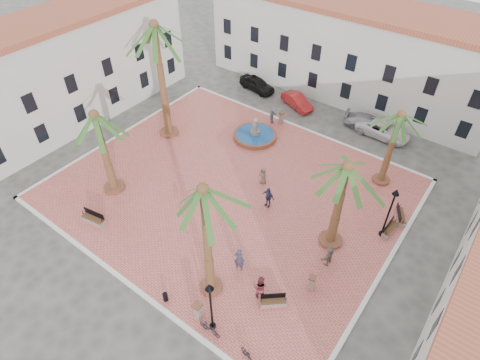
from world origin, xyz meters
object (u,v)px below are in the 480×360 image
at_px(bench_s, 94,220).
at_px(car_black, 257,84).
at_px(bench_se, 273,302).
at_px(bench_ne, 400,216).
at_px(palm_nw, 156,37).
at_px(palm_e, 345,177).
at_px(car_silver, 368,122).
at_px(litter_bin, 165,297).
at_px(palm_sw, 97,125).
at_px(pedestrian_fountain_a, 263,175).
at_px(cyclist_a, 239,259).
at_px(car_red, 297,101).
at_px(fountain, 255,135).
at_px(bicycle_a, 250,359).
at_px(lamppost_e, 392,205).
at_px(pedestrian_north, 273,115).
at_px(cyclist_b, 260,287).
at_px(lamppost_s, 210,299).
at_px(palm_ne, 399,123).
at_px(pedestrian_fountain_b, 268,197).
at_px(pedestrian_east, 329,256).
at_px(car_white, 383,130).
at_px(palm_s, 204,201).
at_px(bench_e, 390,229).
at_px(bicycle_b, 210,328).
at_px(bollard_e, 312,283).
at_px(bollard_se, 198,311).

bearing_deg(bench_s, car_black, 84.52).
height_order(bench_se, bench_ne, bench_ne).
bearing_deg(palm_nw, palm_e, -8.18).
xyz_separation_m(car_black, car_silver, (12.82, 0.38, -0.09)).
distance_m(litter_bin, car_silver, 25.46).
xyz_separation_m(palm_sw, pedestrian_fountain_a, (9.23, 7.76, -5.37)).
xyz_separation_m(cyclist_a, car_red, (-7.48, 19.98, -0.47)).
distance_m(fountain, bicycle_a, 21.08).
distance_m(lamppost_e, pedestrian_north, 16.08).
xyz_separation_m(bench_s, cyclist_b, (13.37, 2.26, 0.69)).
height_order(palm_sw, lamppost_s, palm_sw).
bearing_deg(palm_ne, palm_sw, -140.73).
xyz_separation_m(palm_ne, pedestrian_fountain_b, (-5.90, -8.01, -4.77)).
relative_size(palm_nw, pedestrian_fountain_b, 5.92).
distance_m(palm_ne, cyclist_a, 15.36).
height_order(palm_nw, pedestrian_east, palm_nw).
bearing_deg(car_silver, cyclist_a, 169.02).
xyz_separation_m(cyclist_b, pedestrian_fountain_b, (-4.04, 6.91, -0.06)).
bearing_deg(car_white, litter_bin, 172.63).
distance_m(palm_s, pedestrian_east, 10.60).
relative_size(bench_e, pedestrian_north, 0.97).
height_order(litter_bin, car_silver, car_silver).
bearing_deg(car_black, pedestrian_fountain_a, -133.42).
relative_size(palm_sw, pedestrian_east, 4.63).
bearing_deg(car_silver, car_black, 80.67).
relative_size(lamppost_e, cyclist_b, 2.29).
height_order(bench_s, bicycle_b, bench_s).
height_order(lamppost_e, car_silver, lamppost_e).
bearing_deg(car_white, palm_nw, 127.85).
xyz_separation_m(pedestrian_east, car_silver, (-4.52, 16.82, -0.30)).
xyz_separation_m(palm_ne, car_white, (-2.45, 6.32, -5.13)).
relative_size(cyclist_a, cyclist_b, 1.01).
distance_m(palm_e, car_white, 15.76).
height_order(palm_e, lamppost_e, palm_e).
bearing_deg(palm_s, bench_s, -175.02).
distance_m(palm_ne, bench_s, 23.58).
relative_size(bollard_e, car_black, 0.29).
relative_size(cyclist_a, car_red, 0.49).
bearing_deg(fountain, bicycle_a, -55.46).
distance_m(cyclist_a, bicycle_a, 6.28).
bearing_deg(palm_s, bollard_e, 35.98).
bearing_deg(litter_bin, pedestrian_north, 105.09).
relative_size(cyclist_a, bicycle_b, 1.27).
distance_m(fountain, bicycle_b, 19.59).
xyz_separation_m(bench_ne, car_white, (-5.25, 9.60, 0.29)).
bearing_deg(bollard_se, car_red, 107.57).
relative_size(fountain, litter_bin, 6.48).
distance_m(palm_nw, car_silver, 21.07).
bearing_deg(pedestrian_north, litter_bin, -168.97).
xyz_separation_m(palm_e, bench_s, (-14.85, -8.89, -5.78)).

